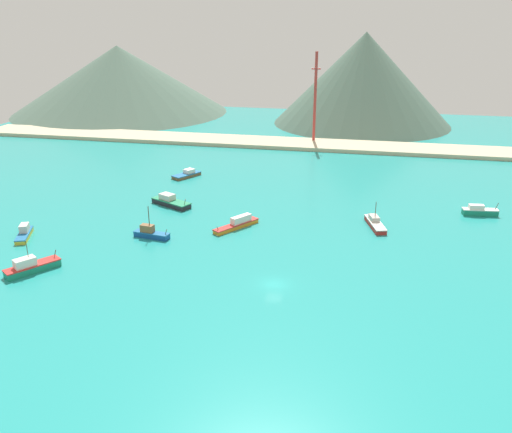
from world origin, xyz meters
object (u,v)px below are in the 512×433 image
(fishing_boat_3, at_px, (151,233))
(fishing_boat_9, at_px, (375,223))
(fishing_boat_1, at_px, (24,233))
(fishing_boat_5, at_px, (187,174))
(fishing_boat_0, at_px, (170,202))
(fishing_boat_8, at_px, (31,267))
(fishing_boat_4, at_px, (479,211))
(fishing_boat_6, at_px, (238,224))
(radio_tower, at_px, (315,98))

(fishing_boat_3, height_order, fishing_boat_9, fishing_boat_3)
(fishing_boat_1, bearing_deg, fishing_boat_5, 68.78)
(fishing_boat_0, relative_size, fishing_boat_5, 1.22)
(fishing_boat_9, bearing_deg, fishing_boat_1, -163.61)
(fishing_boat_8, bearing_deg, fishing_boat_5, 82.68)
(fishing_boat_3, xyz_separation_m, fishing_boat_4, (65.77, 26.63, 0.00))
(fishing_boat_5, bearing_deg, fishing_boat_0, -80.77)
(fishing_boat_1, relative_size, fishing_boat_3, 1.07)
(fishing_boat_3, bearing_deg, fishing_boat_6, 29.11)
(fishing_boat_4, bearing_deg, fishing_boat_9, -152.70)
(fishing_boat_8, relative_size, radio_tower, 0.30)
(fishing_boat_4, bearing_deg, fishing_boat_3, -157.96)
(fishing_boat_4, height_order, radio_tower, radio_tower)
(fishing_boat_6, bearing_deg, fishing_boat_4, 19.68)
(fishing_boat_0, bearing_deg, fishing_boat_1, -132.51)
(fishing_boat_0, xyz_separation_m, fishing_boat_6, (18.43, -10.13, -0.05))
(fishing_boat_0, height_order, fishing_boat_3, fishing_boat_3)
(fishing_boat_0, xyz_separation_m, fishing_boat_1, (-21.76, -23.73, -0.06))
(fishing_boat_1, relative_size, fishing_boat_8, 0.89)
(fishing_boat_4, xyz_separation_m, radio_tower, (-43.01, 61.17, 14.39))
(fishing_boat_9, bearing_deg, fishing_boat_5, 152.05)
(fishing_boat_3, relative_size, fishing_boat_4, 0.98)
(fishing_boat_0, xyz_separation_m, fishing_boat_4, (68.61, 7.82, 0.03))
(fishing_boat_1, height_order, fishing_boat_8, fishing_boat_8)
(fishing_boat_8, bearing_deg, fishing_boat_1, 127.50)
(fishing_boat_8, bearing_deg, radio_tower, 70.79)
(fishing_boat_0, distance_m, fishing_boat_5, 23.07)
(fishing_boat_1, bearing_deg, fishing_boat_8, -52.50)
(radio_tower, bearing_deg, fishing_boat_8, -109.21)
(fishing_boat_0, height_order, fishing_boat_6, fishing_boat_0)
(fishing_boat_0, relative_size, fishing_boat_8, 1.16)
(fishing_boat_6, bearing_deg, radio_tower, 84.82)
(fishing_boat_0, height_order, fishing_boat_4, fishing_boat_4)
(fishing_boat_0, xyz_separation_m, fishing_boat_5, (-3.70, 22.77, -0.22))
(fishing_boat_4, relative_size, fishing_boat_8, 0.85)
(fishing_boat_4, xyz_separation_m, fishing_boat_8, (-80.02, -45.04, 0.10))
(radio_tower, bearing_deg, fishing_boat_5, -122.38)
(fishing_boat_1, bearing_deg, fishing_boat_0, 47.49)
(fishing_boat_5, height_order, fishing_boat_6, fishing_boat_6)
(fishing_boat_0, xyz_separation_m, fishing_boat_9, (46.24, -3.73, -0.17))
(fishing_boat_6, bearing_deg, fishing_boat_0, 151.20)
(fishing_boat_1, distance_m, fishing_boat_5, 49.88)
(fishing_boat_1, height_order, radio_tower, radio_tower)
(fishing_boat_3, distance_m, fishing_boat_9, 45.93)
(fishing_boat_6, bearing_deg, fishing_boat_5, 123.93)
(fishing_boat_4, bearing_deg, fishing_boat_5, 168.32)
(fishing_boat_6, relative_size, fishing_boat_9, 1.06)
(fishing_boat_3, bearing_deg, radio_tower, 75.47)
(fishing_boat_5, xyz_separation_m, fishing_boat_9, (49.94, -26.50, 0.05))
(fishing_boat_8, xyz_separation_m, fishing_boat_9, (57.64, 33.49, -0.29))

